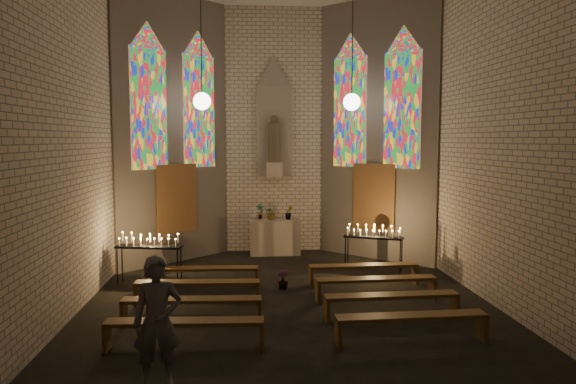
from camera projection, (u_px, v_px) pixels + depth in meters
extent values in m
plane|color=black|center=(291.00, 313.00, 10.51)|extent=(12.00, 12.00, 0.00)
cube|color=beige|center=(274.00, 131.00, 16.13)|extent=(8.00, 0.02, 7.00)
cube|color=beige|center=(357.00, 106.00, 4.22)|extent=(8.00, 0.02, 7.00)
cube|color=beige|center=(65.00, 125.00, 9.87)|extent=(0.02, 12.00, 7.00)
cube|color=beige|center=(504.00, 126.00, 10.49)|extent=(0.02, 12.00, 7.00)
cube|color=beige|center=(171.00, 130.00, 14.68)|extent=(2.72, 2.72, 7.00)
cube|color=beige|center=(378.00, 130.00, 15.11)|extent=(2.72, 2.72, 7.00)
cube|color=#4C3F8C|center=(149.00, 109.00, 13.92)|extent=(0.78, 0.78, 3.00)
cube|color=#4C3F8C|center=(199.00, 111.00, 15.14)|extent=(0.78, 0.78, 3.00)
cube|color=#4C3F8C|center=(350.00, 112.00, 15.46)|extent=(0.78, 0.78, 3.00)
cube|color=#4C3F8C|center=(402.00, 110.00, 14.41)|extent=(0.78, 0.78, 3.00)
cube|color=brown|center=(177.00, 198.00, 14.74)|extent=(0.95, 0.95, 1.80)
cube|color=brown|center=(374.00, 197.00, 15.15)|extent=(0.95, 0.95, 1.80)
cube|color=gray|center=(274.00, 131.00, 16.06)|extent=(1.00, 0.12, 2.60)
cone|color=gray|center=(274.00, 72.00, 15.90)|extent=(1.00, 1.00, 0.80)
cube|color=beige|center=(274.00, 169.00, 16.02)|extent=(0.45, 0.30, 0.40)
cylinder|color=brown|center=(274.00, 143.00, 15.95)|extent=(0.36, 0.36, 1.10)
sphere|color=brown|center=(274.00, 120.00, 15.89)|extent=(0.26, 0.26, 0.26)
sphere|color=white|center=(202.00, 101.00, 14.04)|extent=(0.44, 0.44, 0.44)
cylinder|color=black|center=(201.00, 44.00, 13.91)|extent=(0.02, 0.02, 2.80)
sphere|color=white|center=(352.00, 102.00, 14.33)|extent=(0.44, 0.44, 0.44)
cylinder|color=black|center=(352.00, 46.00, 14.20)|extent=(0.02, 0.02, 2.80)
cube|color=beige|center=(275.00, 237.00, 15.87)|extent=(1.40, 0.60, 1.00)
imported|color=#4C723F|center=(260.00, 212.00, 15.85)|extent=(0.26, 0.21, 0.43)
imported|color=#4C723F|center=(271.00, 213.00, 15.72)|extent=(0.47, 0.44, 0.41)
imported|color=#4C723F|center=(289.00, 212.00, 15.78)|extent=(0.26, 0.23, 0.40)
imported|color=#4C723F|center=(283.00, 280.00, 12.20)|extent=(0.27, 0.27, 0.40)
cube|color=black|center=(149.00, 247.00, 12.57)|extent=(1.51, 0.61, 0.05)
cylinder|color=black|center=(117.00, 266.00, 12.54)|extent=(0.03, 0.03, 0.83)
cylinder|color=black|center=(177.00, 268.00, 12.40)|extent=(0.03, 0.03, 0.83)
cylinder|color=black|center=(122.00, 264.00, 12.82)|extent=(0.03, 0.03, 0.83)
cylinder|color=black|center=(181.00, 265.00, 12.68)|extent=(0.03, 0.03, 0.83)
cube|color=black|center=(374.00, 237.00, 13.88)|extent=(1.46, 0.91, 0.05)
cylinder|color=black|center=(345.00, 253.00, 14.02)|extent=(0.03, 0.03, 0.82)
cylinder|color=black|center=(400.00, 257.00, 13.56)|extent=(0.03, 0.03, 0.82)
cylinder|color=black|center=(348.00, 251.00, 14.28)|extent=(0.03, 0.03, 0.82)
cylinder|color=black|center=(402.00, 255.00, 13.82)|extent=(0.03, 0.03, 0.82)
cube|color=#513717|center=(202.00, 269.00, 12.23)|extent=(2.46, 0.45, 0.06)
cube|color=#513717|center=(147.00, 279.00, 12.21)|extent=(0.07, 0.34, 0.44)
cube|color=#513717|center=(257.00, 278.00, 12.29)|extent=(0.07, 0.34, 0.44)
cube|color=#513717|center=(364.00, 266.00, 12.50)|extent=(2.46, 0.45, 0.06)
cube|color=#513717|center=(311.00, 277.00, 12.38)|extent=(0.07, 0.34, 0.44)
cube|color=#513717|center=(415.00, 274.00, 12.67)|extent=(0.07, 0.34, 0.44)
cube|color=#513717|center=(198.00, 283.00, 11.04)|extent=(2.46, 0.45, 0.06)
cube|color=#513717|center=(137.00, 294.00, 11.02)|extent=(0.07, 0.34, 0.44)
cube|color=#513717|center=(258.00, 293.00, 11.10)|extent=(0.07, 0.34, 0.44)
cube|color=#513717|center=(376.00, 279.00, 11.31)|extent=(2.46, 0.45, 0.06)
cube|color=#513717|center=(318.00, 292.00, 11.19)|extent=(0.07, 0.34, 0.44)
cube|color=#513717|center=(433.00, 288.00, 11.48)|extent=(0.07, 0.34, 0.44)
cube|color=#513717|center=(192.00, 300.00, 9.85)|extent=(2.46, 0.45, 0.06)
cube|color=#513717|center=(124.00, 313.00, 9.83)|extent=(0.07, 0.34, 0.44)
cube|color=#513717|center=(260.00, 311.00, 9.90)|extent=(0.07, 0.34, 0.44)
cube|color=#513717|center=(392.00, 295.00, 10.12)|extent=(2.46, 0.45, 0.06)
cube|color=#513717|center=(327.00, 310.00, 10.00)|extent=(0.07, 0.34, 0.44)
cube|color=#513717|center=(454.00, 305.00, 10.29)|extent=(0.07, 0.34, 0.44)
cube|color=#513717|center=(185.00, 322.00, 8.65)|extent=(2.46, 0.45, 0.06)
cube|color=#513717|center=(107.00, 337.00, 8.64)|extent=(0.07, 0.34, 0.44)
cube|color=#513717|center=(262.00, 335.00, 8.71)|extent=(0.07, 0.34, 0.44)
cube|color=#513717|center=(411.00, 316.00, 8.93)|extent=(2.46, 0.45, 0.06)
cube|color=#513717|center=(338.00, 333.00, 8.81)|extent=(0.07, 0.34, 0.44)
cube|color=#513717|center=(482.00, 327.00, 9.09)|extent=(0.07, 0.34, 0.44)
imported|color=#4C4B56|center=(158.00, 322.00, 7.33)|extent=(0.68, 0.49, 1.74)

